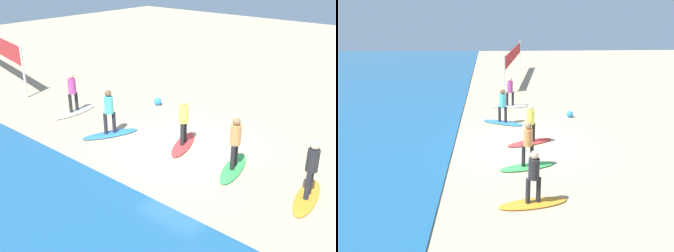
% 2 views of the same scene
% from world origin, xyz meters
% --- Properties ---
extents(ground_plane, '(60.00, 60.00, 0.00)m').
position_xyz_m(ground_plane, '(0.00, 0.00, 0.00)').
color(ground_plane, tan).
extents(surfboard_orange, '(0.93, 2.17, 0.09)m').
position_xyz_m(surfboard_orange, '(-4.47, 0.22, 0.04)').
color(surfboard_orange, orange).
rests_on(surfboard_orange, ground).
extents(surfer_orange, '(0.32, 0.45, 1.64)m').
position_xyz_m(surfer_orange, '(-4.47, 0.22, 1.04)').
color(surfer_orange, '#232328').
rests_on(surfer_orange, surfboard_orange).
extents(surfboard_green, '(1.11, 2.17, 0.09)m').
position_xyz_m(surfboard_green, '(-2.09, 0.14, 0.04)').
color(surfboard_green, green).
rests_on(surfboard_green, ground).
extents(surfer_green, '(0.32, 0.45, 1.64)m').
position_xyz_m(surfer_green, '(-2.09, 0.14, 1.04)').
color(surfer_green, '#232328').
rests_on(surfer_green, surfboard_green).
extents(surfboard_red, '(1.32, 2.15, 0.09)m').
position_xyz_m(surfboard_red, '(0.15, -0.20, 0.04)').
color(surfboard_red, red).
rests_on(surfboard_red, ground).
extents(surfer_red, '(0.32, 0.44, 1.64)m').
position_xyz_m(surfer_red, '(0.15, -0.20, 1.04)').
color(surfer_red, '#232328').
rests_on(surfer_red, surfboard_red).
extents(surfboard_blue, '(1.37, 2.15, 0.09)m').
position_xyz_m(surfboard_blue, '(2.72, 0.87, 0.04)').
color(surfboard_blue, blue).
rests_on(surfboard_blue, ground).
extents(surfer_blue, '(0.32, 0.43, 1.64)m').
position_xyz_m(surfer_blue, '(2.72, 0.87, 1.04)').
color(surfer_blue, '#232328').
rests_on(surfer_blue, surfboard_blue).
extents(surfboard_white, '(0.65, 2.12, 0.09)m').
position_xyz_m(surfboard_white, '(5.55, 0.36, 0.04)').
color(surfboard_white, white).
rests_on(surfboard_white, ground).
extents(surfer_white, '(0.32, 0.46, 1.64)m').
position_xyz_m(surfer_white, '(5.55, 0.36, 1.04)').
color(surfer_white, '#232328').
rests_on(surfer_white, surfboard_white).
extents(volleyball_net, '(8.93, 1.83, 2.50)m').
position_xyz_m(volleyball_net, '(13.28, -0.32, 1.79)').
color(volleyball_net, silver).
rests_on(volleyball_net, ground).
extents(beach_ball, '(0.34, 0.34, 0.34)m').
position_xyz_m(beach_ball, '(3.57, -2.66, 0.17)').
color(beach_ball, '#338CE5').
rests_on(beach_ball, ground).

